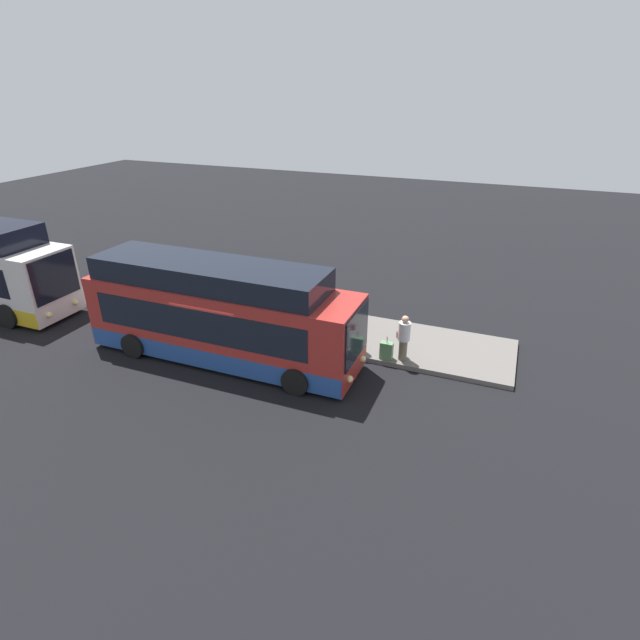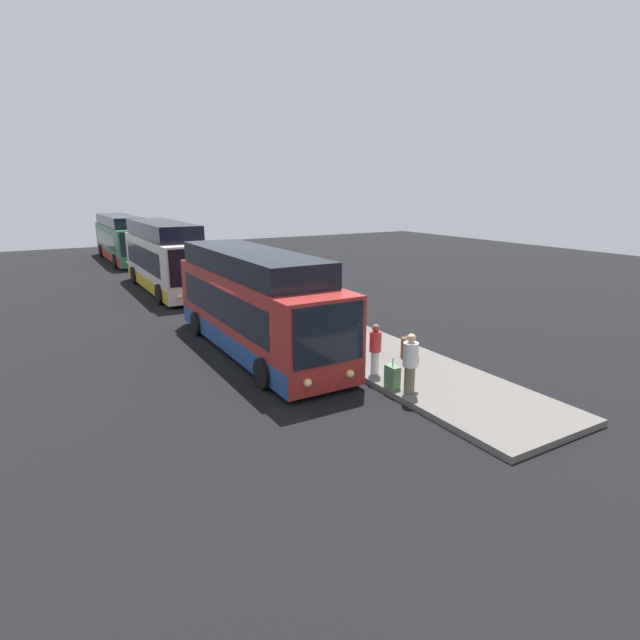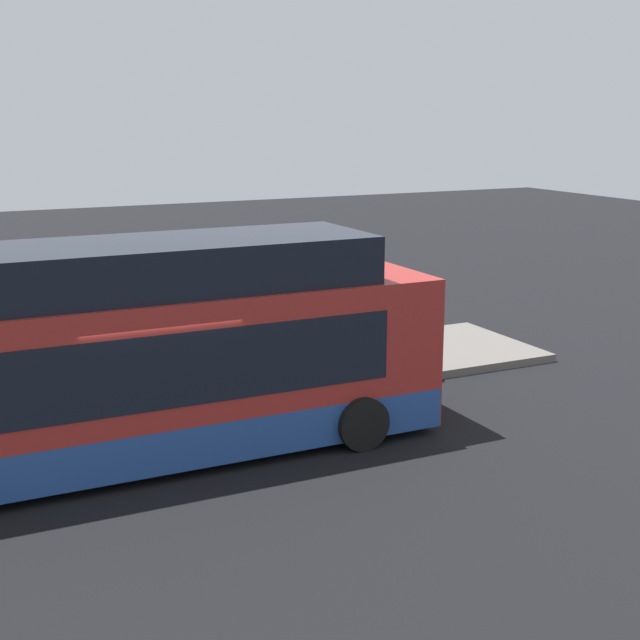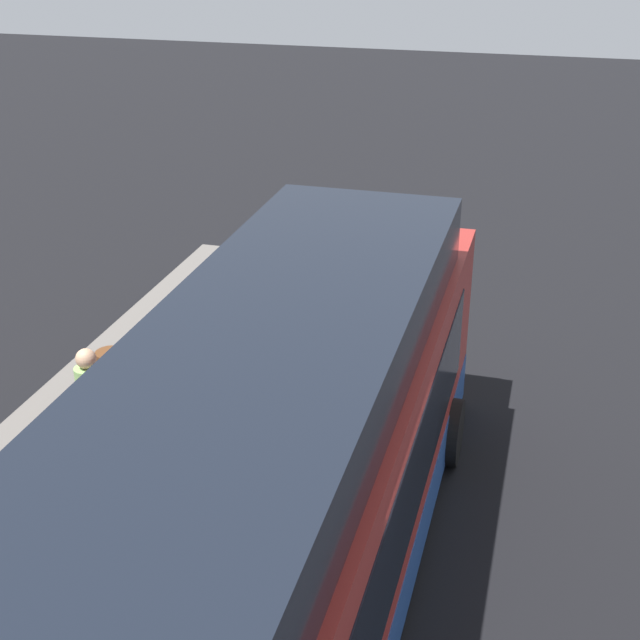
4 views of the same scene
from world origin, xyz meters
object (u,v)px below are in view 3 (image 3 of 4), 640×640
Objects in this scene: trash_bin at (261,347)px; bus_lead at (137,364)px; passenger_with_bags at (404,329)px; passenger_waiting at (333,340)px; suitcase at (385,361)px; sign_post at (21,323)px; passenger_boarding at (188,337)px.

bus_lead is at bearing -133.84° from trash_bin.
trash_bin is at bearing 107.19° from passenger_with_bags.
suitcase is at bearing -136.37° from passenger_waiting.
passenger_with_bags is at bearing -38.92° from trash_bin.
bus_lead reaches higher than passenger_with_bags.
trash_bin is (5.16, 0.85, -1.29)m from sign_post.
trash_bin is at bearing 46.16° from bus_lead.
sign_post is (-5.96, 1.10, 0.76)m from passenger_waiting.
passenger_boarding is 2.69× the size of trash_bin.
passenger_boarding reaches higher than suitcase.
passenger_boarding is 0.70× the size of sign_post.
passenger_waiting is at bearing -121.94° from passenger_boarding.
passenger_boarding is at bearing 130.66° from passenger_with_bags.
passenger_boarding is (1.86, 3.17, -0.48)m from bus_lead.
passenger_waiting is 0.64× the size of sign_post.
passenger_with_bags is at bearing -127.24° from passenger_waiting.
sign_post is (-3.23, -0.07, 0.66)m from passenger_boarding.
bus_lead is at bearing 77.65° from passenger_waiting.
sign_post is at bearing 82.69° from passenger_boarding.
passenger_boarding is at bearing 30.84° from passenger_waiting.
passenger_boarding is 3.30m from sign_post.
passenger_boarding is at bearing 1.29° from sign_post.
trash_bin is (-0.79, 1.96, -0.53)m from passenger_waiting.
passenger_with_bags is at bearing 17.29° from bus_lead.
trash_bin is (1.93, 0.78, -0.63)m from passenger_boarding.
passenger_waiting is (4.59, 1.99, -0.59)m from bus_lead.
passenger_with_bags is 0.69× the size of sign_post.
trash_bin is (-1.92, 2.17, 0.01)m from suitcase.
bus_lead reaches higher than sign_post.
passenger_with_bags is (1.68, -0.04, 0.06)m from passenger_waiting.
passenger_boarding is 4.15m from suitcase.
suitcase reaches higher than trash_bin.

